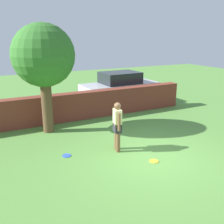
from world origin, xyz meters
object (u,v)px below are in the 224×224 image
(car, at_px, (120,88))
(frisbee_yellow, at_px, (154,161))
(tree, at_px, (43,57))
(frisbee_blue, at_px, (67,156))
(person, at_px, (117,125))

(car, xyz_separation_m, frisbee_yellow, (-2.39, -6.51, -0.85))
(tree, distance_m, frisbee_blue, 3.73)
(person, xyz_separation_m, car, (3.00, 5.32, -0.04))
(frisbee_blue, bearing_deg, car, 47.13)
(tree, height_order, person, tree)
(frisbee_blue, bearing_deg, person, -12.55)
(car, height_order, frisbee_yellow, car)
(frisbee_blue, bearing_deg, frisbee_yellow, -34.86)
(person, height_order, frisbee_blue, person)
(tree, bearing_deg, frisbee_blue, -90.82)
(tree, relative_size, frisbee_blue, 15.10)
(person, relative_size, frisbee_blue, 6.00)
(tree, distance_m, car, 5.62)
(frisbee_yellow, relative_size, frisbee_blue, 1.00)
(person, xyz_separation_m, frisbee_yellow, (0.62, -1.19, -0.89))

